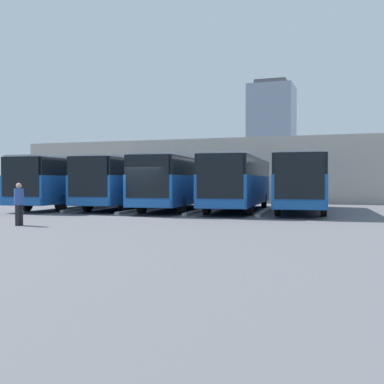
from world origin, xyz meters
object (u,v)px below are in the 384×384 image
object	(u,v)px
bus_2	(180,181)
bus_0	(302,181)
bus_4	(74,181)
bus_1	(239,181)
bus_3	(130,181)
pedestrian	(19,203)

from	to	relation	value
bus_2	bus_0	bearing A→B (deg)	179.90
bus_2	bus_4	bearing A→B (deg)	-2.40
bus_1	bus_4	world-z (taller)	same
bus_3	bus_4	bearing A→B (deg)	7.18
bus_2	bus_4	size ratio (longest dim) A/B	1.00
bus_3	pedestrian	size ratio (longest dim) A/B	7.26
bus_0	bus_2	bearing A→B (deg)	-0.10
bus_1	pedestrian	xyz separation A→B (m)	(6.07, 12.36, -0.90)
bus_2	bus_3	bearing A→B (deg)	-12.14
bus_2	bus_4	distance (m)	7.44
bus_1	bus_3	xyz separation A→B (m)	(7.43, -0.23, 0.00)
bus_0	bus_2	world-z (taller)	same
bus_4	bus_0	bearing A→B (deg)	178.75
bus_0	pedestrian	size ratio (longest dim) A/B	7.26
bus_4	pedestrian	distance (m)	12.86
bus_2	bus_4	world-z (taller)	same
bus_3	bus_0	bearing A→B (deg)	175.88
bus_1	bus_4	bearing A→B (deg)	-2.07
bus_4	bus_1	bearing A→B (deg)	177.93
bus_0	bus_3	size ratio (longest dim) A/B	1.00
bus_0	pedestrian	distance (m)	16.11
bus_1	bus_0	bearing A→B (deg)	-178.80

